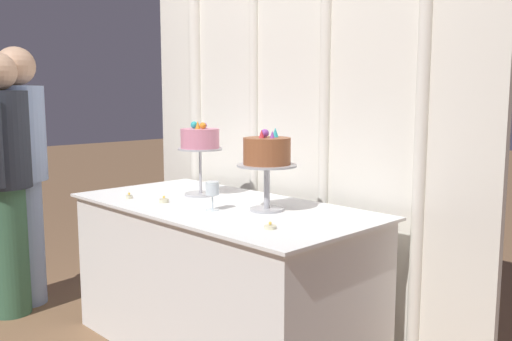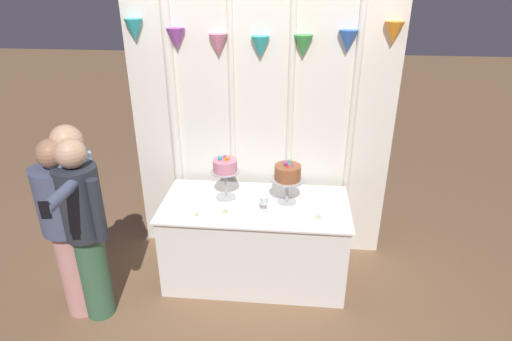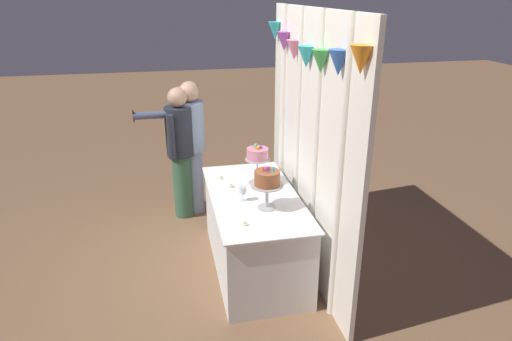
{
  "view_description": "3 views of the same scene",
  "coord_description": "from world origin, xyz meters",
  "px_view_note": "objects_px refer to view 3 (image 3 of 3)",
  "views": [
    {
      "loc": [
        2.1,
        -1.7,
        1.33
      ],
      "look_at": [
        0.28,
        0.09,
        0.98
      ],
      "focal_mm": 38.49,
      "sensor_mm": 36.0,
      "label": 1
    },
    {
      "loc": [
        0.32,
        -3.17,
        2.65
      ],
      "look_at": [
        -0.0,
        0.19,
        1.06
      ],
      "focal_mm": 30.04,
      "sensor_mm": 36.0,
      "label": 2
    },
    {
      "loc": [
        3.75,
        -0.68,
        2.58
      ],
      "look_at": [
        -0.06,
        0.13,
        1.0
      ],
      "focal_mm": 31.42,
      "sensor_mm": 36.0,
      "label": 3
    }
  ],
  "objects_px": {
    "cake_display_nearleft": "(257,156)",
    "guest_man_dark_suit": "(180,148)",
    "tealight_far_left": "(221,178)",
    "cake_display_nearright": "(267,180)",
    "tealight_near_left": "(231,186)",
    "cake_table": "(254,231)",
    "tealight_near_right": "(245,224)",
    "guest_man_pink_jacket": "(192,142)",
    "wine_glass": "(243,191)",
    "guest_girl_blue_dress": "(183,145)"
  },
  "relations": [
    {
      "from": "cake_display_nearleft",
      "to": "guest_man_dark_suit",
      "type": "xyz_separation_m",
      "value": [
        -0.98,
        -0.71,
        -0.2
      ]
    },
    {
      "from": "tealight_far_left",
      "to": "cake_display_nearright",
      "type": "bearing_deg",
      "value": 22.6
    },
    {
      "from": "cake_display_nearright",
      "to": "guest_man_dark_suit",
      "type": "xyz_separation_m",
      "value": [
        -1.53,
        -0.68,
        -0.18
      ]
    },
    {
      "from": "tealight_near_left",
      "to": "cake_table",
      "type": "bearing_deg",
      "value": 37.09
    },
    {
      "from": "tealight_near_right",
      "to": "guest_man_pink_jacket",
      "type": "distance_m",
      "value": 1.92
    },
    {
      "from": "tealight_far_left",
      "to": "tealight_near_left",
      "type": "height_order",
      "value": "tealight_near_left"
    },
    {
      "from": "cake_table",
      "to": "guest_man_dark_suit",
      "type": "height_order",
      "value": "guest_man_dark_suit"
    },
    {
      "from": "cake_display_nearleft",
      "to": "wine_glass",
      "type": "relative_size",
      "value": 2.93
    },
    {
      "from": "cake_display_nearleft",
      "to": "guest_man_dark_suit",
      "type": "distance_m",
      "value": 1.23
    },
    {
      "from": "cake_display_nearright",
      "to": "tealight_near_left",
      "type": "bearing_deg",
      "value": -154.85
    },
    {
      "from": "wine_glass",
      "to": "guest_man_dark_suit",
      "type": "distance_m",
      "value": 1.43
    },
    {
      "from": "cake_table",
      "to": "guest_man_dark_suit",
      "type": "relative_size",
      "value": 1.05
    },
    {
      "from": "tealight_far_left",
      "to": "tealight_near_left",
      "type": "bearing_deg",
      "value": 16.52
    },
    {
      "from": "tealight_far_left",
      "to": "tealight_near_left",
      "type": "relative_size",
      "value": 0.76
    },
    {
      "from": "cake_display_nearleft",
      "to": "wine_glass",
      "type": "bearing_deg",
      "value": -30.86
    },
    {
      "from": "tealight_near_right",
      "to": "guest_man_pink_jacket",
      "type": "bearing_deg",
      "value": -171.59
    },
    {
      "from": "cake_display_nearleft",
      "to": "tealight_far_left",
      "type": "relative_size",
      "value": 11.22
    },
    {
      "from": "wine_glass",
      "to": "cake_table",
      "type": "bearing_deg",
      "value": 124.93
    },
    {
      "from": "cake_display_nearright",
      "to": "tealight_far_left",
      "type": "bearing_deg",
      "value": -157.4
    },
    {
      "from": "tealight_far_left",
      "to": "tealight_near_right",
      "type": "relative_size",
      "value": 0.71
    },
    {
      "from": "cake_display_nearleft",
      "to": "guest_man_pink_jacket",
      "type": "bearing_deg",
      "value": -152.45
    },
    {
      "from": "tealight_near_right",
      "to": "tealight_near_left",
      "type": "bearing_deg",
      "value": 179.22
    },
    {
      "from": "tealight_near_left",
      "to": "guest_man_pink_jacket",
      "type": "xyz_separation_m",
      "value": [
        -1.11,
        -0.29,
        0.12
      ]
    },
    {
      "from": "guest_man_dark_suit",
      "to": "guest_girl_blue_dress",
      "type": "height_order",
      "value": "guest_man_dark_suit"
    },
    {
      "from": "tealight_near_right",
      "to": "guest_man_pink_jacket",
      "type": "xyz_separation_m",
      "value": [
        -1.89,
        -0.28,
        0.12
      ]
    },
    {
      "from": "wine_glass",
      "to": "tealight_near_right",
      "type": "relative_size",
      "value": 2.72
    },
    {
      "from": "tealight_near_left",
      "to": "guest_girl_blue_dress",
      "type": "relative_size",
      "value": 0.03
    },
    {
      "from": "wine_glass",
      "to": "guest_girl_blue_dress",
      "type": "bearing_deg",
      "value": -163.08
    },
    {
      "from": "cake_display_nearleft",
      "to": "cake_display_nearright",
      "type": "relative_size",
      "value": 1.04
    },
    {
      "from": "guest_man_dark_suit",
      "to": "guest_girl_blue_dress",
      "type": "distance_m",
      "value": 0.17
    },
    {
      "from": "cake_table",
      "to": "guest_man_pink_jacket",
      "type": "relative_size",
      "value": 1.02
    },
    {
      "from": "tealight_near_left",
      "to": "wine_glass",
      "type": "bearing_deg",
      "value": 10.0
    },
    {
      "from": "tealight_near_right",
      "to": "guest_man_dark_suit",
      "type": "distance_m",
      "value": 1.85
    },
    {
      "from": "tealight_near_right",
      "to": "guest_man_pink_jacket",
      "type": "relative_size",
      "value": 0.03
    },
    {
      "from": "cake_display_nearleft",
      "to": "tealight_far_left",
      "type": "height_order",
      "value": "cake_display_nearleft"
    },
    {
      "from": "tealight_near_right",
      "to": "guest_man_dark_suit",
      "type": "height_order",
      "value": "guest_man_dark_suit"
    },
    {
      "from": "guest_girl_blue_dress",
      "to": "cake_display_nearleft",
      "type": "bearing_deg",
      "value": 30.41
    },
    {
      "from": "tealight_far_left",
      "to": "tealight_near_right",
      "type": "height_order",
      "value": "tealight_far_left"
    },
    {
      "from": "wine_glass",
      "to": "tealight_far_left",
      "type": "xyz_separation_m",
      "value": [
        -0.55,
        -0.12,
        -0.09
      ]
    },
    {
      "from": "tealight_near_left",
      "to": "tealight_near_right",
      "type": "xyz_separation_m",
      "value": [
        0.78,
        -0.01,
        -0.0
      ]
    },
    {
      "from": "cake_display_nearleft",
      "to": "wine_glass",
      "type": "xyz_separation_m",
      "value": [
        0.36,
        -0.22,
        -0.19
      ]
    },
    {
      "from": "guest_man_dark_suit",
      "to": "guest_man_pink_jacket",
      "type": "distance_m",
      "value": 0.18
    },
    {
      "from": "cake_table",
      "to": "cake_display_nearleft",
      "type": "xyz_separation_m",
      "value": [
        -0.27,
        0.09,
        0.68
      ]
    },
    {
      "from": "tealight_near_right",
      "to": "guest_man_dark_suit",
      "type": "xyz_separation_m",
      "value": [
        -1.8,
        -0.42,
        0.08
      ]
    },
    {
      "from": "cake_display_nearleft",
      "to": "tealight_far_left",
      "type": "distance_m",
      "value": 0.48
    },
    {
      "from": "wine_glass",
      "to": "guest_man_pink_jacket",
      "type": "distance_m",
      "value": 1.48
    },
    {
      "from": "cake_display_nearleft",
      "to": "tealight_near_right",
      "type": "bearing_deg",
      "value": -19.14
    },
    {
      "from": "guest_man_dark_suit",
      "to": "tealight_near_right",
      "type": "bearing_deg",
      "value": 13.3
    },
    {
      "from": "cake_table",
      "to": "tealight_near_right",
      "type": "distance_m",
      "value": 0.7
    },
    {
      "from": "tealight_near_right",
      "to": "cake_display_nearright",
      "type": "bearing_deg",
      "value": 136.65
    }
  ]
}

